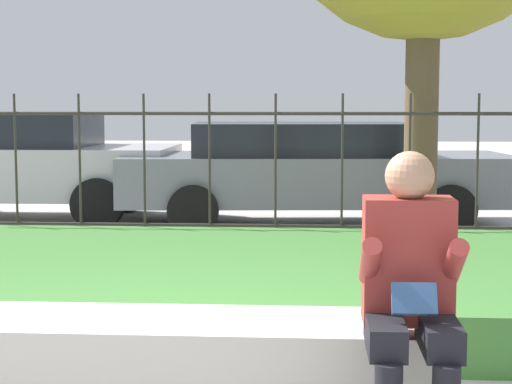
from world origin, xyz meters
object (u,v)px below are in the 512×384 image
object	(u,v)px
car_parked_left	(16,162)
person_seated_reader	(410,291)
stone_bench	(164,375)
car_parked_center	(313,170)

from	to	relation	value
car_parked_left	person_seated_reader	bearing A→B (deg)	-60.11
stone_bench	car_parked_left	xyz separation A→B (m)	(-3.11, 6.82, 0.52)
person_seated_reader	stone_bench	bearing A→B (deg)	163.39
stone_bench	person_seated_reader	world-z (taller)	person_seated_reader
stone_bench	person_seated_reader	bearing A→B (deg)	-16.61
stone_bench	car_parked_left	size ratio (longest dim) A/B	0.67
person_seated_reader	car_parked_center	bearing A→B (deg)	93.47
stone_bench	car_parked_left	world-z (taller)	car_parked_left
stone_bench	person_seated_reader	xyz separation A→B (m)	(1.10, -0.33, 0.49)
car_parked_center	car_parked_left	distance (m)	3.80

